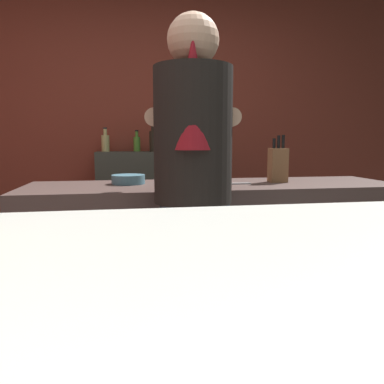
% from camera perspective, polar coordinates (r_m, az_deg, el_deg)
% --- Properties ---
extents(wall_back, '(5.20, 0.10, 2.70)m').
position_cam_1_polar(wall_back, '(3.56, -7.76, 11.14)').
color(wall_back, brown).
rests_on(wall_back, ground).
extents(prep_counter, '(2.10, 0.60, 0.90)m').
position_cam_1_polar(prep_counter, '(2.21, 3.39, -10.36)').
color(prep_counter, '#4D3A36').
rests_on(prep_counter, ground).
extents(back_shelf, '(0.93, 0.36, 1.05)m').
position_cam_1_polar(back_shelf, '(3.33, -6.28, -2.84)').
color(back_shelf, '#3C3F36').
rests_on(back_shelf, ground).
extents(bartender, '(0.47, 0.54, 1.67)m').
position_cam_1_polar(bartender, '(1.62, 0.15, 1.72)').
color(bartender, '#232D3F').
rests_on(bartender, ground).
extents(knife_block, '(0.10, 0.08, 0.28)m').
position_cam_1_polar(knife_block, '(2.24, 13.09, 4.17)').
color(knife_block, brown).
rests_on(knife_block, prep_counter).
extents(mixing_bowl, '(0.19, 0.19, 0.05)m').
position_cam_1_polar(mixing_bowl, '(2.13, -9.78, 1.94)').
color(mixing_bowl, teal).
rests_on(mixing_bowl, prep_counter).
extents(chefs_knife, '(0.24, 0.05, 0.01)m').
position_cam_1_polar(chefs_knife, '(2.09, 5.85, 1.27)').
color(chefs_knife, silver).
rests_on(chefs_knife, prep_counter).
extents(bottle_hot_sauce, '(0.06, 0.06, 0.25)m').
position_cam_1_polar(bottle_hot_sauce, '(3.22, -6.03, 7.95)').
color(bottle_hot_sauce, black).
rests_on(bottle_hot_sauce, back_shelf).
extents(bottle_olive_oil, '(0.05, 0.05, 0.25)m').
position_cam_1_polar(bottle_olive_oil, '(3.40, -0.72, 7.98)').
color(bottle_olive_oil, '#335D9B').
rests_on(bottle_olive_oil, back_shelf).
extents(bottle_vinegar, '(0.07, 0.07, 0.21)m').
position_cam_1_polar(bottle_vinegar, '(3.36, -13.19, 7.47)').
color(bottle_vinegar, '#CAC37A').
rests_on(bottle_vinegar, back_shelf).
extents(bottle_soy, '(0.06, 0.06, 0.19)m').
position_cam_1_polar(bottle_soy, '(3.34, -8.48, 7.45)').
color(bottle_soy, '#4E8B2F').
rests_on(bottle_soy, back_shelf).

